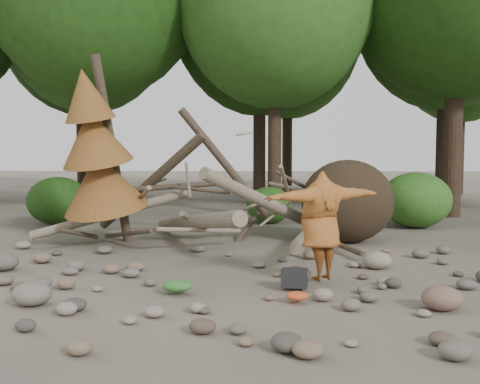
{
  "coord_description": "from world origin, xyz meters",
  "views": [
    {
      "loc": [
        0.49,
        -8.45,
        2.1
      ],
      "look_at": [
        0.14,
        1.5,
        1.4
      ],
      "focal_mm": 40.0,
      "sensor_mm": 36.0,
      "label": 1
    }
  ],
  "objects": [
    {
      "name": "bush_left",
      "position": [
        -5.5,
        7.2,
        0.72
      ],
      "size": [
        1.8,
        1.8,
        1.44
      ],
      "primitive_type": "ellipsoid",
      "color": "#204A13",
      "rests_on": "ground"
    },
    {
      "name": "bush_right",
      "position": [
        5.0,
        7.0,
        0.8
      ],
      "size": [
        2.0,
        2.0,
        1.6
      ],
      "primitive_type": "ellipsoid",
      "color": "#356F22",
      "rests_on": "ground"
    },
    {
      "name": "boulder_mid_right",
      "position": [
        2.66,
        1.34,
        0.16
      ],
      "size": [
        0.54,
        0.49,
        0.32
      ],
      "primitive_type": "ellipsoid",
      "color": "gray",
      "rests_on": "ground"
    },
    {
      "name": "ground",
      "position": [
        0.0,
        0.0,
        0.0
      ],
      "size": [
        120.0,
        120.0,
        0.0
      ],
      "primitive_type": "plane",
      "color": "#514C44",
      "rests_on": "ground"
    },
    {
      "name": "cloth_green",
      "position": [
        -0.73,
        -0.61,
        0.09
      ],
      "size": [
        0.46,
        0.38,
        0.17
      ],
      "primitive_type": "ellipsoid",
      "color": "#346A2A",
      "rests_on": "ground"
    },
    {
      "name": "deadfall_pile",
      "position": [
        2.02,
        4.24,
        0.95
      ],
      "size": [
        8.55,
        5.24,
        3.3
      ],
      "color": "#332619",
      "rests_on": "ground"
    },
    {
      "name": "cloth_orange",
      "position": [
        1.04,
        -1.03,
        0.06
      ],
      "size": [
        0.33,
        0.27,
        0.12
      ],
      "primitive_type": "ellipsoid",
      "color": "#C24921",
      "rests_on": "ground"
    },
    {
      "name": "bush_mid",
      "position": [
        0.8,
        7.8,
        0.56
      ],
      "size": [
        1.4,
        1.4,
        1.12
      ],
      "primitive_type": "ellipsoid",
      "color": "#2B5D1B",
      "rests_on": "ground"
    },
    {
      "name": "boulder_front_left",
      "position": [
        -2.66,
        -1.26,
        0.16
      ],
      "size": [
        0.55,
        0.49,
        0.33
      ],
      "primitive_type": "ellipsoid",
      "color": "slate",
      "rests_on": "ground"
    },
    {
      "name": "backpack",
      "position": [
        1.05,
        -0.28,
        0.13
      ],
      "size": [
        0.43,
        0.31,
        0.27
      ],
      "primitive_type": "cube",
      "rotation": [
        0.0,
        0.0,
        -0.11
      ],
      "color": "black",
      "rests_on": "ground"
    },
    {
      "name": "dead_conifer",
      "position": [
        -3.12,
        3.37,
        2.11
      ],
      "size": [
        2.06,
        2.16,
        4.35
      ],
      "color": "#4C3F30",
      "rests_on": "ground"
    },
    {
      "name": "boulder_mid_left",
      "position": [
        -4.13,
        0.93,
        0.16
      ],
      "size": [
        0.55,
        0.49,
        0.33
      ],
      "primitive_type": "ellipsoid",
      "color": "#5D574F",
      "rests_on": "ground"
    },
    {
      "name": "frisbee_thrower",
      "position": [
        1.49,
        0.13,
        0.96
      ],
      "size": [
        2.48,
        1.55,
        2.41
      ],
      "color": "#9F5824",
      "rests_on": "ground"
    },
    {
      "name": "boulder_front_right",
      "position": [
        2.96,
        -1.28,
        0.16
      ],
      "size": [
        0.55,
        0.49,
        0.33
      ],
      "primitive_type": "ellipsoid",
      "color": "#7C5D4D",
      "rests_on": "ground"
    }
  ]
}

